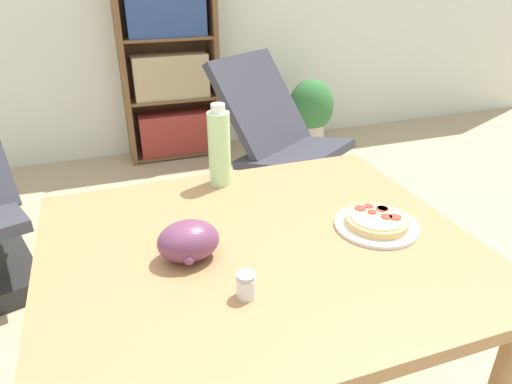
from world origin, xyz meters
name	(u,v)px	position (x,y,z in m)	size (l,w,h in m)	color
dining_table	(259,275)	(0.14, -0.03, 0.63)	(1.08, 0.90, 0.73)	#A37549
pizza_on_plate	(377,222)	(0.46, -0.06, 0.75)	(0.22, 0.22, 0.04)	white
grape_bunch	(188,241)	(-0.04, -0.03, 0.78)	(0.15, 0.14, 0.10)	#6B3856
drink_bottle	(219,147)	(0.14, 0.34, 0.86)	(0.07, 0.07, 0.26)	#B7EAA3
salt_shaker	(246,285)	(0.04, -0.21, 0.76)	(0.04, 0.04, 0.06)	white
lounge_chair_far	(282,160)	(0.82, 1.44, 0.29)	(0.84, 0.94, 0.88)	black
bookshelf	(170,73)	(0.33, 2.46, 0.64)	(0.70, 0.27, 1.35)	brown
potted_plant_floor	(311,113)	(1.36, 2.18, 0.32)	(0.36, 0.31, 0.58)	#BCB2A3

